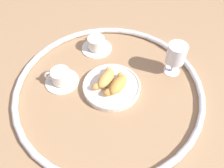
# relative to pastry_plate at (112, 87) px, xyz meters

# --- Properties ---
(ground_plane) EXTENTS (2.20, 2.20, 0.00)m
(ground_plane) POSITION_rel_pastry_plate_xyz_m (-0.01, 0.00, -0.01)
(ground_plane) COLOR #997551
(table_chrome_rim) EXTENTS (0.74, 0.74, 0.02)m
(table_chrome_rim) POSITION_rel_pastry_plate_xyz_m (-0.01, 0.00, -0.00)
(table_chrome_rim) COLOR silver
(table_chrome_rim) RESTS_ON ground_plane
(pastry_plate) EXTENTS (0.23, 0.23, 0.02)m
(pastry_plate) POSITION_rel_pastry_plate_xyz_m (0.00, 0.00, 0.00)
(pastry_plate) COLOR silver
(pastry_plate) RESTS_ON ground_plane
(croissant_large) EXTENTS (0.13, 0.09, 0.04)m
(croissant_large) POSITION_rel_pastry_plate_xyz_m (0.01, -0.02, 0.03)
(croissant_large) COLOR #CC893D
(croissant_large) RESTS_ON pastry_plate
(croissant_small) EXTENTS (0.13, 0.10, 0.04)m
(croissant_small) POSITION_rel_pastry_plate_xyz_m (-0.01, 0.03, 0.03)
(croissant_small) COLOR #D6994C
(croissant_small) RESTS_ON pastry_plate
(coffee_cup_near) EXTENTS (0.14, 0.14, 0.06)m
(coffee_cup_near) POSITION_rel_pastry_plate_xyz_m (0.09, 0.23, 0.01)
(coffee_cup_near) COLOR silver
(coffee_cup_near) RESTS_ON ground_plane
(coffee_cup_far) EXTENTS (0.14, 0.14, 0.06)m
(coffee_cup_far) POSITION_rel_pastry_plate_xyz_m (-0.14, 0.15, 0.01)
(coffee_cup_far) COLOR silver
(coffee_cup_far) RESTS_ON ground_plane
(juice_glass_left) EXTENTS (0.08, 0.08, 0.14)m
(juice_glass_left) POSITION_rel_pastry_plate_xyz_m (0.26, -0.08, 0.08)
(juice_glass_left) COLOR white
(juice_glass_left) RESTS_ON ground_plane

